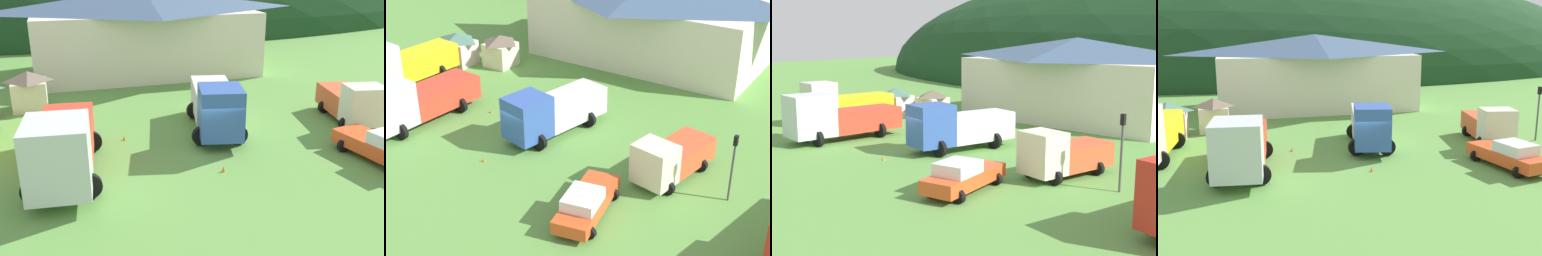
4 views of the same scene
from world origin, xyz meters
The scene contains 9 objects.
ground_plane centered at (0.00, 0.00, 0.00)m, with size 200.00×200.00×0.00m, color #5B9342.
forested_hill_backdrop centered at (0.00, 59.12, 0.00)m, with size 131.36×60.00×37.48m, color #193D1E.
depot_building centered at (-0.11, 18.43, 3.75)m, with size 20.19×10.79×7.29m.
play_shed_cream centered at (-9.67, 9.88, 1.36)m, with size 2.38×2.43×2.63m.
tow_truck_silver centered at (-7.78, -1.55, 1.72)m, with size 3.86×8.59×3.51m.
box_truck_blue centered at (0.86, 2.18, 1.66)m, with size 3.95×7.64×3.25m.
light_truck_cream centered at (9.54, 1.44, 1.30)m, with size 3.25×5.78×2.69m.
traffic_cone_near_pickup centered at (-4.47, 2.44, 0.00)m, with size 0.36×0.36×0.52m, color orange.
traffic_cone_mid_row centered at (-0.52, -2.91, 0.00)m, with size 0.36×0.36×0.57m, color orange.
Camera 1 is at (-7.50, -20.90, 9.52)m, focal length 41.69 mm.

